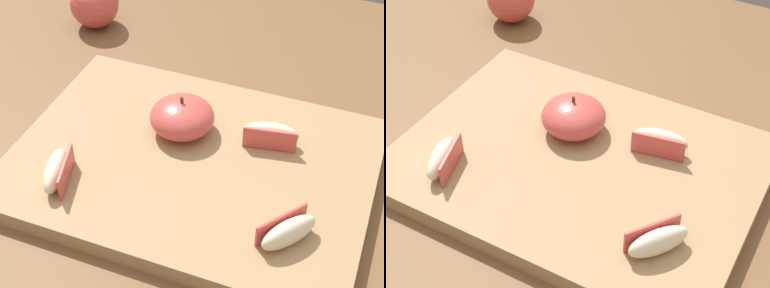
# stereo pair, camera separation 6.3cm
# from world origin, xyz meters

# --- Properties ---
(dining_table) EXTENTS (1.11, 0.80, 0.78)m
(dining_table) POSITION_xyz_m (0.00, 0.00, 0.65)
(dining_table) COLOR brown
(dining_table) RESTS_ON ground_plane
(cutting_board) EXTENTS (0.38, 0.28, 0.02)m
(cutting_board) POSITION_xyz_m (0.05, -0.06, 0.79)
(cutting_board) COLOR #A37F56
(cutting_board) RESTS_ON dining_table
(apple_half_skin_up) EXTENTS (0.07, 0.07, 0.05)m
(apple_half_skin_up) POSITION_xyz_m (0.02, -0.02, 0.82)
(apple_half_skin_up) COLOR #D14C47
(apple_half_skin_up) RESTS_ON cutting_board
(apple_wedge_middle) EXTENTS (0.06, 0.03, 0.03)m
(apple_wedge_middle) POSITION_xyz_m (0.12, -0.01, 0.81)
(apple_wedge_middle) COLOR beige
(apple_wedge_middle) RESTS_ON cutting_board
(apple_wedge_back) EXTENTS (0.04, 0.06, 0.03)m
(apple_wedge_back) POSITION_xyz_m (-0.07, -0.14, 0.81)
(apple_wedge_back) COLOR beige
(apple_wedge_back) RESTS_ON cutting_board
(apple_wedge_right) EXTENTS (0.05, 0.06, 0.03)m
(apple_wedge_right) POSITION_xyz_m (0.18, -0.14, 0.81)
(apple_wedge_right) COLOR beige
(apple_wedge_right) RESTS_ON cutting_board
(whole_apple_pink_lady) EXTENTS (0.07, 0.07, 0.08)m
(whole_apple_pink_lady) POSITION_xyz_m (-0.20, 0.18, 0.81)
(whole_apple_pink_lady) COLOR #D14C47
(whole_apple_pink_lady) RESTS_ON dining_table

